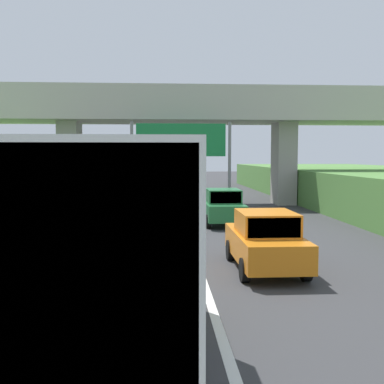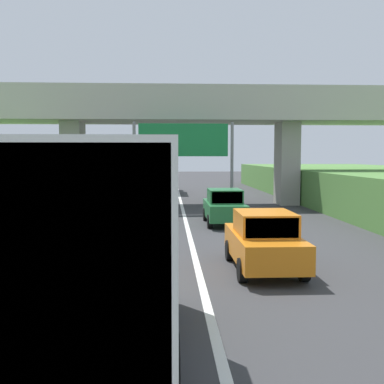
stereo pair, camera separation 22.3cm
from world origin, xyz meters
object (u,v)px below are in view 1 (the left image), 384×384
(overhead_highway_sign, at_px, (181,146))
(truck_yellow, at_px, (102,253))
(construction_barrel_2, at_px, (10,235))
(car_green, at_px, (223,207))
(truck_white, at_px, (158,171))
(car_orange, at_px, (265,241))
(construction_barrel_3, at_px, (48,216))
(construction_barrel_4, at_px, (68,204))

(overhead_highway_sign, distance_m, truck_yellow, 20.34)
(construction_barrel_2, bearing_deg, truck_yellow, -65.57)
(car_green, bearing_deg, construction_barrel_2, -149.07)
(truck_yellow, height_order, construction_barrel_2, truck_yellow)
(truck_white, distance_m, construction_barrel_2, 25.45)
(truck_yellow, bearing_deg, car_orange, 59.43)
(overhead_highway_sign, height_order, construction_barrel_3, overhead_highway_sign)
(overhead_highway_sign, height_order, truck_yellow, overhead_highway_sign)
(car_orange, xyz_separation_m, construction_barrel_3, (-8.46, 9.13, -0.40))
(truck_white, relative_size, truck_yellow, 1.00)
(construction_barrel_3, relative_size, construction_barrel_4, 1.00)
(truck_white, height_order, construction_barrel_3, truck_white)
(construction_barrel_4, bearing_deg, truck_yellow, -77.14)
(truck_yellow, xyz_separation_m, car_green, (3.76, 15.42, -1.08))
(car_green, height_order, construction_barrel_2, car_green)
(overhead_highway_sign, bearing_deg, car_orange, -82.11)
(truck_yellow, relative_size, construction_barrel_3, 8.11)
(truck_yellow, bearing_deg, car_green, 76.30)
(truck_white, distance_m, car_orange, 29.00)
(overhead_highway_sign, xyz_separation_m, construction_barrel_3, (-6.56, -4.56, -3.45))
(car_green, relative_size, construction_barrel_2, 4.56)
(car_orange, xyz_separation_m, car_green, (-0.06, 8.96, 0.00))
(truck_yellow, relative_size, car_orange, 1.78)
(overhead_highway_sign, height_order, truck_white, overhead_highway_sign)
(truck_yellow, xyz_separation_m, car_orange, (3.82, 6.46, -1.08))
(truck_white, distance_m, construction_barrel_4, 15.38)
(overhead_highway_sign, relative_size, truck_white, 0.81)
(car_green, xyz_separation_m, construction_barrel_2, (-8.46, -5.07, -0.40))
(car_orange, distance_m, car_green, 8.96)
(construction_barrel_3, bearing_deg, construction_barrel_2, -90.64)
(truck_white, height_order, car_orange, truck_white)
(truck_white, height_order, truck_yellow, same)
(construction_barrel_2, bearing_deg, construction_barrel_3, 89.36)
(overhead_highway_sign, height_order, car_orange, overhead_highway_sign)
(construction_barrel_4, bearing_deg, car_green, -32.37)
(car_orange, height_order, construction_barrel_3, car_orange)
(car_green, bearing_deg, car_orange, -89.65)
(car_green, height_order, construction_barrel_3, car_green)
(car_green, bearing_deg, construction_barrel_4, 147.63)
(car_green, xyz_separation_m, construction_barrel_3, (-8.40, 0.16, -0.40))
(car_green, distance_m, construction_barrel_3, 8.42)
(car_green, bearing_deg, truck_white, 99.65)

